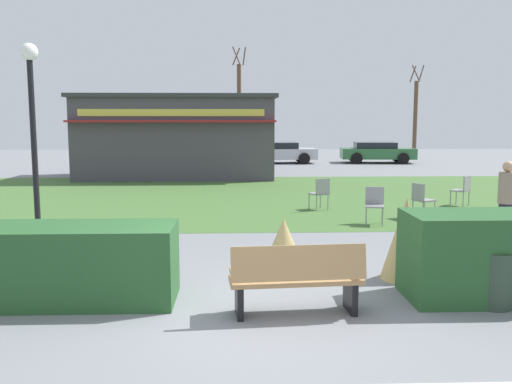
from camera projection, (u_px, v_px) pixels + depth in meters
name	position (u px, v px, depth m)	size (l,w,h in m)	color
ground_plane	(247.00, 315.00, 7.06)	(80.00, 80.00, 0.00)	slate
lawn_patch	(240.00, 196.00, 18.11)	(36.00, 12.00, 0.01)	#446B33
park_bench	(297.00, 279.00, 6.99)	(1.74, 0.66, 0.95)	tan
hedge_left	(81.00, 264.00, 7.54)	(2.59, 1.10, 1.06)	#28562B
hedge_right	(477.00, 256.00, 7.66)	(1.96, 1.10, 1.21)	#28562B
ornamental_grass_behind_left	(406.00, 238.00, 8.60)	(0.76, 0.76, 1.30)	tan
ornamental_grass_behind_right	(284.00, 247.00, 8.83)	(0.78, 0.78, 0.93)	tan
lamppost_mid	(32.00, 117.00, 11.43)	(0.36, 0.36, 4.05)	black
trash_bin	(493.00, 279.00, 7.35)	(0.52, 0.52, 0.76)	#2D4233
food_kiosk	(177.00, 136.00, 23.95)	(8.52, 4.53, 3.54)	#47424C
cafe_chair_west	(421.00, 197.00, 14.02)	(0.58, 0.58, 0.89)	gray
cafe_chair_east	(320.00, 191.00, 15.21)	(0.58, 0.58, 0.89)	gray
cafe_chair_center	(375.00, 202.00, 13.18)	(0.53, 0.53, 0.89)	gray
cafe_chair_north	(463.00, 188.00, 15.91)	(0.62, 0.62, 0.89)	gray
person_strolling	(506.00, 203.00, 10.88)	(0.34, 0.34, 1.69)	#23232D
parked_car_west_slot	(186.00, 152.00, 31.56)	(4.23, 2.11, 1.20)	silver
parked_car_center_slot	(279.00, 152.00, 31.75)	(4.25, 2.16, 1.20)	#B7BABF
parked_car_east_slot	(377.00, 152.00, 31.97)	(4.34, 2.34, 1.20)	#2D6638
tree_left_bg	(239.00, 109.00, 35.22)	(0.91, 0.96, 7.06)	brown
tree_right_bg	(415.00, 116.00, 37.80)	(0.91, 0.96, 6.18)	brown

